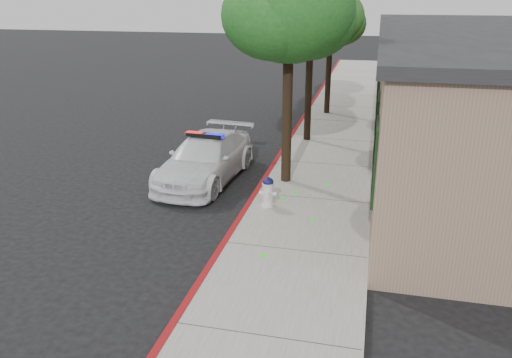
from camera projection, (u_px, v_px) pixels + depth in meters
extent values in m
plane|color=black|center=(222.00, 248.00, 11.37)|extent=(120.00, 120.00, 0.00)
cube|color=gray|center=(311.00, 200.00, 13.75)|extent=(3.20, 60.00, 0.15)
cube|color=maroon|center=(255.00, 195.00, 14.07)|extent=(0.14, 60.00, 0.16)
cube|color=#876D58|center=(484.00, 96.00, 17.48)|extent=(7.00, 20.00, 4.00)
cube|color=black|center=(493.00, 32.00, 16.75)|extent=(7.30, 20.30, 0.24)
cube|color=black|center=(375.00, 161.00, 10.94)|extent=(0.08, 1.48, 1.68)
cube|color=black|center=(376.00, 127.00, 13.68)|extent=(0.08, 1.48, 1.68)
cube|color=black|center=(377.00, 104.00, 16.42)|extent=(0.08, 1.48, 1.68)
cube|color=black|center=(378.00, 88.00, 19.16)|extent=(0.08, 1.48, 1.68)
cube|color=black|center=(379.00, 76.00, 21.90)|extent=(0.08, 1.48, 1.68)
cube|color=black|center=(379.00, 67.00, 24.64)|extent=(0.08, 1.48, 1.68)
cube|color=black|center=(379.00, 59.00, 27.39)|extent=(0.08, 1.48, 1.68)
imported|color=silver|center=(206.00, 159.00, 15.25)|extent=(2.25, 4.77, 1.34)
cube|color=black|center=(205.00, 135.00, 15.00)|extent=(1.22, 0.37, 0.10)
cube|color=red|center=(195.00, 134.00, 15.09)|extent=(0.54, 0.28, 0.11)
cube|color=#0E0CD8|center=(215.00, 136.00, 14.91)|extent=(0.54, 0.28, 0.11)
cylinder|color=silver|center=(268.00, 205.00, 13.20)|extent=(0.33, 0.33, 0.06)
cylinder|color=silver|center=(268.00, 194.00, 13.10)|extent=(0.27, 0.27, 0.53)
cylinder|color=silver|center=(268.00, 184.00, 13.00)|extent=(0.31, 0.31, 0.04)
ellipsoid|color=#10113C|center=(268.00, 182.00, 12.98)|extent=(0.28, 0.28, 0.21)
cylinder|color=#10113C|center=(268.00, 178.00, 12.95)|extent=(0.07, 0.07, 0.06)
cylinder|color=silver|center=(262.00, 193.00, 13.12)|extent=(0.12, 0.11, 0.11)
cylinder|color=silver|center=(274.00, 194.00, 13.06)|extent=(0.12, 0.11, 0.11)
cylinder|color=silver|center=(267.00, 195.00, 12.93)|extent=(0.14, 0.12, 0.14)
cylinder|color=black|center=(287.00, 116.00, 14.34)|extent=(0.28, 0.28, 3.88)
ellipsoid|color=#195019|center=(289.00, 6.00, 13.34)|extent=(3.45, 3.45, 2.93)
ellipsoid|color=#195019|center=(308.00, 19.00, 13.75)|extent=(2.59, 2.59, 2.20)
ellipsoid|color=#195019|center=(273.00, 16.00, 13.11)|extent=(2.69, 2.69, 2.29)
cylinder|color=black|center=(308.00, 92.00, 18.58)|extent=(0.25, 0.25, 3.56)
ellipsoid|color=#1B4B17|center=(311.00, 16.00, 17.66)|extent=(2.98, 2.98, 2.53)
ellipsoid|color=#1B4B17|center=(321.00, 24.00, 18.03)|extent=(2.40, 2.40, 2.04)
ellipsoid|color=#1B4B17|center=(300.00, 22.00, 17.55)|extent=(2.31, 2.31, 1.96)
cylinder|color=black|center=(328.00, 76.00, 22.81)|extent=(0.25, 0.25, 3.33)
ellipsoid|color=#2A531A|center=(331.00, 17.00, 21.94)|extent=(2.85, 2.85, 2.43)
ellipsoid|color=#2A531A|center=(341.00, 24.00, 22.23)|extent=(2.19, 2.19, 1.86)
ellipsoid|color=#2A531A|center=(325.00, 22.00, 21.73)|extent=(2.28, 2.28, 1.94)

